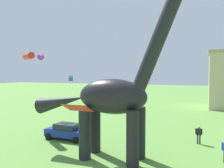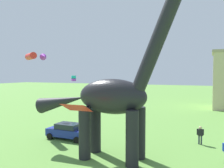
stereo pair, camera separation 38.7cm
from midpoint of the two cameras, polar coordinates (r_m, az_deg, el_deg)
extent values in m
cylinder|color=black|center=(18.18, 6.14, -11.76)|extent=(0.92, 0.92, 3.95)
cylinder|color=black|center=(16.57, 4.43, -13.19)|extent=(0.92, 0.92, 3.95)
cylinder|color=black|center=(19.54, -4.78, -10.74)|extent=(0.92, 0.92, 3.95)
cylinder|color=black|center=(18.05, -7.36, -11.88)|extent=(0.92, 0.92, 3.95)
ellipsoid|color=black|center=(17.51, -0.58, -3.07)|extent=(5.41, 2.33, 2.66)
cylinder|color=black|center=(16.58, 10.89, 11.35)|extent=(3.89, 1.00, 7.71)
cone|color=black|center=(19.77, -12.83, -4.26)|extent=(4.75, 1.33, 2.25)
cube|color=navy|center=(23.79, -11.50, -11.59)|extent=(4.22, 1.82, 0.72)
cube|color=#232B35|center=(23.65, -11.51, -10.13)|extent=(2.28, 1.59, 0.52)
cylinder|color=black|center=(23.83, -7.08, -12.43)|extent=(0.62, 0.23, 0.62)
cylinder|color=black|center=(22.35, -9.38, -13.46)|extent=(0.62, 0.23, 0.62)
cylinder|color=black|center=(25.45, -13.32, -11.50)|extent=(0.62, 0.23, 0.62)
cylinder|color=black|center=(24.07, -15.85, -12.35)|extent=(0.62, 0.23, 0.62)
cylinder|color=blue|center=(19.12, 24.94, -13.69)|extent=(0.11, 0.11, 0.58)
cylinder|color=#2D3347|center=(23.28, 19.83, -12.66)|extent=(0.14, 0.14, 0.83)
cylinder|color=#2D3347|center=(23.27, 20.33, -12.68)|extent=(0.14, 0.14, 0.83)
cube|color=black|center=(23.10, 20.11, -10.98)|extent=(0.45, 0.28, 0.58)
sphere|color=tan|center=(23.01, 20.13, -9.96)|extent=(0.26, 0.26, 0.26)
cylinder|color=black|center=(23.11, 19.46, -10.90)|extent=(0.11, 0.11, 0.56)
cylinder|color=black|center=(23.09, 20.76, -10.93)|extent=(0.11, 0.11, 0.56)
cube|color=#19B2B7|center=(42.46, -10.41, 1.67)|extent=(0.98, 0.98, 0.56)
cube|color=purple|center=(42.47, -10.40, 1.09)|extent=(0.98, 0.98, 0.56)
cube|color=red|center=(15.02, -9.23, -5.85)|extent=(1.78, 1.25, 0.58)
cylinder|color=red|center=(27.95, -20.22, 6.46)|extent=(2.62, 2.16, 0.75)
cone|color=purple|center=(28.30, -17.28, 6.46)|extent=(1.00, 1.03, 0.79)
camera|label=1|loc=(0.19, -90.62, -0.03)|focal=37.19mm
camera|label=2|loc=(0.19, 89.38, 0.03)|focal=37.19mm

